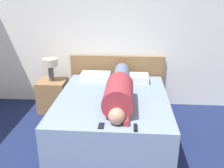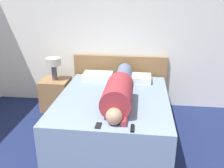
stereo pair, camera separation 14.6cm
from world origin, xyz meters
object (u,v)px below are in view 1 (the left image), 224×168
Objects in this scene: nightstand at (53,95)px; cell_phone at (101,126)px; pillow_second at (134,78)px; tv_remote at (135,128)px; pillow_near_headboard at (95,77)px; person_lying at (120,89)px; table_lamp at (50,65)px; bed at (113,115)px.

cell_phone is (1.05, -1.56, 0.32)m from nightstand.
pillow_second is 1.57m from tv_remote.
tv_remote is at bearing -67.10° from pillow_near_headboard.
pillow_second is at bearing 74.95° from person_lying.
table_lamp reaches higher than pillow_near_headboard.
nightstand is at bearing 146.32° from person_lying.
nightstand is at bearing 179.04° from pillow_near_headboard.
person_lying is at bearing -33.68° from table_lamp.
person_lying is (1.22, -0.81, -0.09)m from table_lamp.
tv_remote is at bearing -3.37° from cell_phone.
table_lamp is 1.47m from person_lying.
table_lamp is 0.22× the size of person_lying.
tv_remote reaches higher than nightstand.
person_lying reaches higher than table_lamp.
person_lying is (0.10, -0.10, 0.46)m from bed.
nightstand is 0.57m from table_lamp.
pillow_second is 3.12× the size of tv_remote.
person_lying is at bearing 105.47° from tv_remote.
table_lamp reaches higher than bed.
tv_remote is (-0.00, -1.56, -0.04)m from pillow_second.
tv_remote is at bearing -70.10° from bed.
table_lamp is 0.80× the size of pillow_near_headboard.
cell_phone reaches higher than bed.
pillow_near_headboard reaches higher than tv_remote.
cell_phone is at bearing 176.63° from tv_remote.
table_lamp is 2.63× the size of tv_remote.
person_lying reaches higher than pillow_near_headboard.
pillow_near_headboard reaches higher than bed.
nightstand is 1.19× the size of pillow_second.
bed is 0.90m from cell_phone.
nightstand is 4.27× the size of cell_phone.
nightstand is (-1.12, 0.71, -0.02)m from bed.
pillow_second reaches higher than cell_phone.
pillow_near_headboard reaches higher than cell_phone.
cell_phone is (-0.38, 0.02, -0.01)m from tv_remote.
tv_remote is (0.66, -1.56, -0.05)m from pillow_near_headboard.
person_lying is 3.83× the size of pillow_second.
table_lamp is (0.00, 0.00, 0.57)m from nightstand.
pillow_near_headboard is 3.29× the size of tv_remote.
pillow_second is at bearing -0.52° from table_lamp.
pillow_near_headboard is 3.79× the size of cell_phone.
bed is 4.89× the size of table_lamp.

